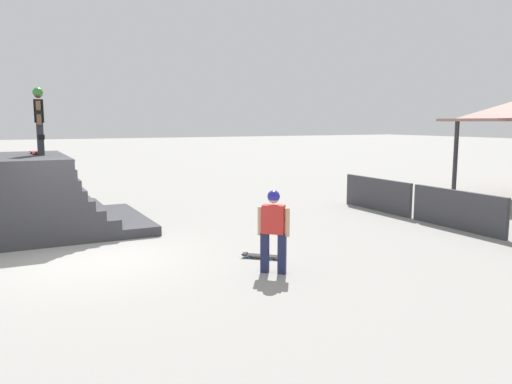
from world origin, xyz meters
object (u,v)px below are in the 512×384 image
(skateboard_on_deck, at_px, (36,152))
(skateboard_on_ground, at_px, (260,256))
(skater_on_deck, at_px, (39,116))
(bystander_walking, at_px, (274,225))

(skateboard_on_deck, distance_m, skateboard_on_ground, 6.96)
(skater_on_deck, xyz_separation_m, skateboard_on_deck, (-0.43, -0.09, -0.94))
(skater_on_deck, relative_size, skateboard_on_ground, 2.36)
(skater_on_deck, relative_size, bystander_walking, 1.08)
(skateboard_on_deck, relative_size, bystander_walking, 0.55)
(skateboard_on_deck, relative_size, skateboard_on_ground, 1.19)
(skateboard_on_deck, bearing_deg, bystander_walking, 21.20)
(skater_on_deck, bearing_deg, skateboard_on_deck, -162.23)
(skater_on_deck, bearing_deg, bystander_walking, 36.12)
(bystander_walking, bearing_deg, skater_on_deck, -16.38)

